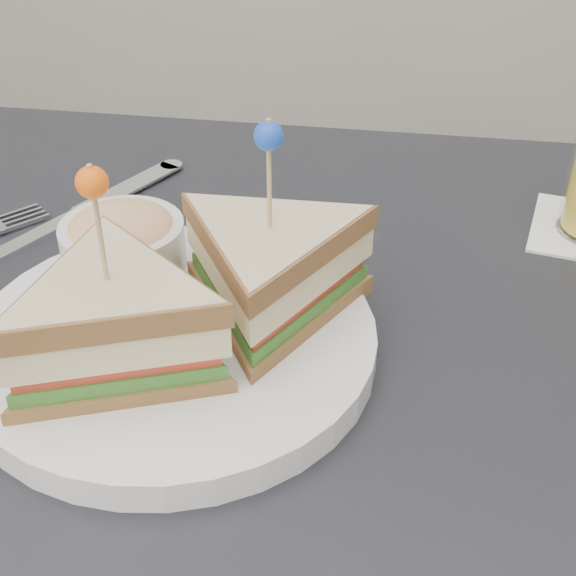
# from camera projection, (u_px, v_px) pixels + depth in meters

# --- Properties ---
(table) EXTENTS (0.80, 0.80, 0.75)m
(table) POSITION_uv_depth(u_px,v_px,m) (273.00, 429.00, 0.62)
(table) COLOR black
(table) RESTS_ON ground
(plate_meal) EXTENTS (0.34, 0.32, 0.17)m
(plate_meal) POSITION_uv_depth(u_px,v_px,m) (183.00, 300.00, 0.55)
(plate_meal) COLOR white
(plate_meal) RESTS_ON table
(cutlery_knife) EXTENTS (0.12, 0.21, 0.01)m
(cutlery_knife) POSITION_uv_depth(u_px,v_px,m) (88.00, 209.00, 0.74)
(cutlery_knife) COLOR white
(cutlery_knife) RESTS_ON table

